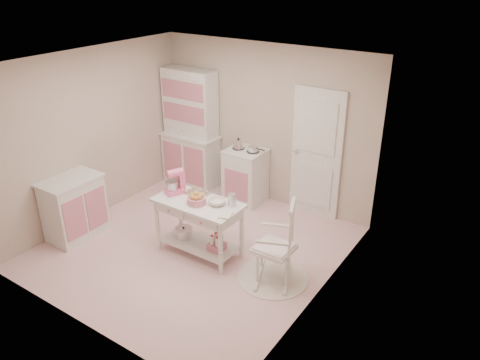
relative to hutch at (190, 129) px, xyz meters
name	(u,v)px	position (x,y,z in m)	size (l,w,h in m)	color
room_shell	(189,138)	(1.38, -1.66, 0.61)	(3.84, 3.84, 2.62)	pink
door	(316,154)	(2.33, 0.21, -0.02)	(0.82, 0.05, 2.04)	white
hutch	(190,129)	(0.00, 0.00, 0.00)	(1.06, 0.50, 2.08)	white
stove	(245,176)	(1.20, -0.05, -0.58)	(0.62, 0.57, 0.92)	white
base_cabinet	(74,208)	(-0.25, -2.36, -0.58)	(0.54, 0.84, 0.92)	white
lace_rug	(273,277)	(2.67, -1.65, -1.03)	(0.92, 0.92, 0.01)	white
rocking_chair	(274,241)	(2.67, -1.65, -0.49)	(0.48, 0.72, 1.10)	white
work_table	(199,228)	(1.53, -1.71, -0.64)	(1.20, 0.60, 0.80)	white
stand_mixer	(174,182)	(1.11, -1.69, -0.07)	(0.20, 0.28, 0.34)	#E96290
cookie_tray	(197,193)	(1.38, -1.53, -0.23)	(0.34, 0.24, 0.02)	silver
bread_basket	(196,201)	(1.55, -1.76, -0.19)	(0.25, 0.25, 0.09)	#C77286
mixing_bowl	(217,202)	(1.79, -1.63, -0.20)	(0.23, 0.23, 0.07)	silver
metal_pitcher	(232,200)	(1.97, -1.55, -0.16)	(0.10, 0.10, 0.17)	silver
recipe_book	(220,214)	(1.98, -1.83, -0.23)	(0.15, 0.20, 0.02)	silver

